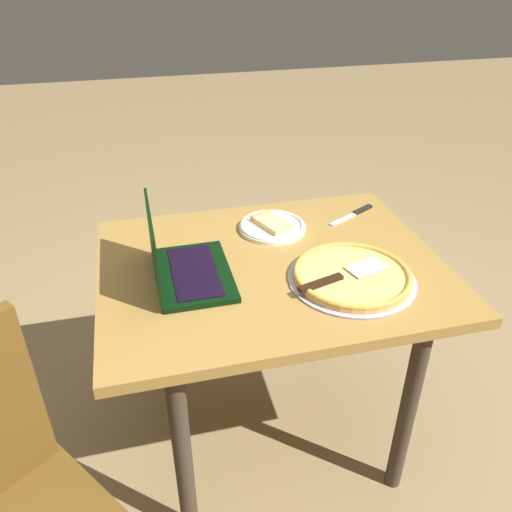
{
  "coord_description": "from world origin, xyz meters",
  "views": [
    {
      "loc": [
        0.37,
        1.31,
        1.61
      ],
      "look_at": [
        0.07,
        0.08,
        0.82
      ],
      "focal_mm": 36.19,
      "sensor_mm": 36.0,
      "label": 1
    }
  ],
  "objects": [
    {
      "name": "ground_plane",
      "position": [
        0.0,
        0.0,
        0.0
      ],
      "size": [
        12.0,
        12.0,
        0.0
      ],
      "primitive_type": "plane",
      "color": "olive"
    },
    {
      "name": "dining_table",
      "position": [
        0.0,
        0.0,
        0.64
      ],
      "size": [
        1.07,
        0.83,
        0.73
      ],
      "color": "olive",
      "rests_on": "ground_plane"
    },
    {
      "name": "laptop",
      "position": [
        0.28,
        0.02,
        0.78
      ],
      "size": [
        0.23,
        0.33,
        0.23
      ],
      "color": "black",
      "rests_on": "dining_table"
    },
    {
      "name": "pizza_plate",
      "position": [
        -0.06,
        -0.22,
        0.75
      ],
      "size": [
        0.23,
        0.23,
        0.04
      ],
      "color": "white",
      "rests_on": "dining_table"
    },
    {
      "name": "pizza_tray",
      "position": [
        -0.21,
        0.15,
        0.75
      ],
      "size": [
        0.38,
        0.38,
        0.04
      ],
      "color": "#9D99AA",
      "rests_on": "dining_table"
    },
    {
      "name": "table_knife",
      "position": [
        -0.39,
        -0.25,
        0.74
      ],
      "size": [
        0.21,
        0.12,
        0.01
      ],
      "color": "#B1B6C6",
      "rests_on": "dining_table"
    }
  ]
}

